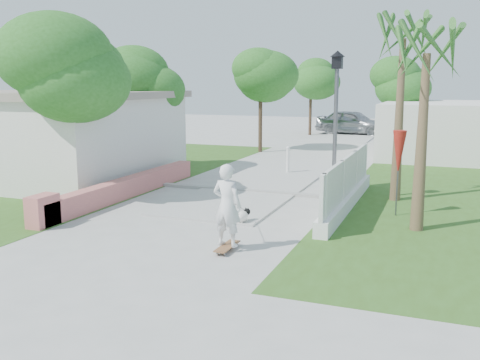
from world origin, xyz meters
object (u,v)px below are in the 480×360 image
at_px(street_lamp, 335,121).
at_px(parked_car, 353,122).
at_px(bollard, 288,159).
at_px(dog, 243,216).
at_px(skateboarder, 230,204).
at_px(patio_umbrella, 399,154).

distance_m(street_lamp, parked_car, 22.13).
distance_m(bollard, dog, 7.86).
height_order(skateboarder, dog, skateboarder).
bearing_deg(street_lamp, dog, -116.62).
bearing_deg(skateboarder, dog, -73.87).
height_order(street_lamp, patio_umbrella, street_lamp).
bearing_deg(skateboarder, street_lamp, -99.51).
xyz_separation_m(bollard, patio_umbrella, (4.60, -5.50, 1.10)).
relative_size(street_lamp, bollard, 4.07).
bearing_deg(bollard, parked_car, 91.06).
relative_size(skateboarder, parked_car, 0.56).
height_order(dog, parked_car, parked_car).
relative_size(patio_umbrella, skateboarder, 0.81).
bearing_deg(bollard, patio_umbrella, -50.09).
height_order(bollard, patio_umbrella, patio_umbrella).
bearing_deg(bollard, street_lamp, -59.04).
bearing_deg(dog, parked_car, 108.14).
bearing_deg(skateboarder, patio_umbrella, -124.01).
distance_m(street_lamp, dog, 4.28).
height_order(bollard, parked_car, parked_car).
xyz_separation_m(skateboarder, dog, (-0.28, 1.60, -0.66)).
bearing_deg(dog, bollard, 112.75).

